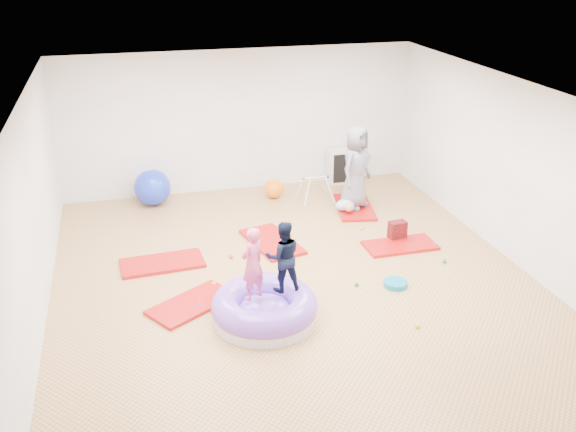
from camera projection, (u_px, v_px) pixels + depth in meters
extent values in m
cube|color=tan|center=(293.00, 279.00, 9.62)|extent=(7.00, 8.00, 0.01)
cube|color=white|center=(294.00, 93.00, 8.52)|extent=(7.00, 8.00, 0.01)
cube|color=white|center=(240.00, 121.00, 12.62)|extent=(7.00, 0.01, 2.80)
cube|color=white|center=(417.00, 353.00, 5.52)|extent=(7.00, 0.01, 2.80)
cube|color=white|center=(31.00, 217.00, 8.24)|extent=(0.01, 8.00, 2.80)
cube|color=white|center=(512.00, 171.00, 9.90)|extent=(0.01, 8.00, 2.80)
cube|color=#9F2006|center=(192.00, 304.00, 8.91)|extent=(1.36, 1.16, 0.05)
cube|color=#9F2006|center=(162.00, 263.00, 10.03)|extent=(1.31, 0.72, 0.05)
cube|color=#9F2006|center=(272.00, 242.00, 10.74)|extent=(0.91, 1.41, 0.05)
cube|color=#9F2006|center=(400.00, 245.00, 10.62)|extent=(1.19, 0.60, 0.05)
cube|color=#9F2006|center=(354.00, 207.00, 12.13)|extent=(0.88, 1.39, 0.05)
cylinder|color=silver|center=(265.00, 315.00, 8.55)|extent=(1.38, 1.38, 0.16)
torus|color=#7C4AD3|center=(264.00, 305.00, 8.49)|extent=(1.42, 1.42, 0.38)
ellipsoid|color=#7C4AD3|center=(265.00, 311.00, 8.53)|extent=(0.76, 0.76, 0.34)
imported|color=#D24D84|center=(252.00, 260.00, 8.19)|extent=(0.44, 0.40, 1.00)
imported|color=black|center=(283.00, 253.00, 8.39)|extent=(0.50, 0.41, 0.99)
imported|color=slate|center=(356.00, 167.00, 11.78)|extent=(0.90, 0.86, 1.56)
ellipsoid|color=#9DC9F6|center=(346.00, 205.00, 11.88)|extent=(0.38, 0.25, 0.22)
sphere|color=tan|center=(349.00, 207.00, 11.71)|extent=(0.18, 0.18, 0.18)
sphere|color=yellow|center=(418.00, 326.00, 8.39)|extent=(0.07, 0.07, 0.07)
sphere|color=#1A34D4|center=(199.00, 305.00, 8.86)|extent=(0.07, 0.07, 0.07)
sphere|color=#CC4827|center=(231.00, 256.00, 10.23)|extent=(0.07, 0.07, 0.07)
sphere|color=#1A34D4|center=(242.00, 285.00, 9.39)|extent=(0.07, 0.07, 0.07)
sphere|color=yellow|center=(361.00, 228.00, 11.23)|extent=(0.07, 0.07, 0.07)
sphere|color=#169222|center=(357.00, 284.00, 9.40)|extent=(0.07, 0.07, 0.07)
sphere|color=yellow|center=(214.00, 284.00, 9.41)|extent=(0.07, 0.07, 0.07)
sphere|color=#169222|center=(444.00, 261.00, 10.08)|extent=(0.07, 0.07, 0.07)
sphere|color=#1A34D4|center=(434.00, 245.00, 10.63)|extent=(0.07, 0.07, 0.07)
sphere|color=#169222|center=(250.00, 234.00, 11.00)|extent=(0.07, 0.07, 0.07)
sphere|color=#1A34D4|center=(152.00, 188.00, 12.19)|extent=(0.69, 0.69, 0.69)
sphere|color=orange|center=(274.00, 189.00, 12.58)|extent=(0.38, 0.38, 0.38)
cylinder|color=silver|center=(307.00, 193.00, 12.14)|extent=(0.19, 0.19, 0.50)
cylinder|color=silver|center=(301.00, 186.00, 12.52)|extent=(0.19, 0.19, 0.50)
cylinder|color=silver|center=(331.00, 191.00, 12.25)|extent=(0.19, 0.19, 0.50)
cylinder|color=silver|center=(324.00, 183.00, 12.63)|extent=(0.19, 0.19, 0.50)
cylinder|color=silver|center=(316.00, 178.00, 12.29)|extent=(0.49, 0.03, 0.03)
sphere|color=#CC4827|center=(304.00, 179.00, 12.24)|extent=(0.06, 0.06, 0.06)
sphere|color=#1A34D4|center=(328.00, 177.00, 12.35)|extent=(0.06, 0.06, 0.06)
cube|color=silver|center=(345.00, 166.00, 13.37)|extent=(0.70, 0.34, 0.70)
cube|color=black|center=(347.00, 168.00, 13.22)|extent=(0.61, 0.02, 0.61)
cube|color=silver|center=(345.00, 166.00, 13.32)|extent=(0.02, 0.24, 0.62)
cube|color=silver|center=(345.00, 166.00, 13.32)|extent=(0.62, 0.24, 0.02)
cylinder|color=#0B789B|center=(395.00, 284.00, 9.40)|extent=(0.35, 0.35, 0.08)
cube|color=maroon|center=(397.00, 231.00, 10.81)|extent=(0.31, 0.21, 0.33)
cylinder|color=yellow|center=(182.00, 311.00, 8.75)|extent=(0.20, 0.20, 0.03)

